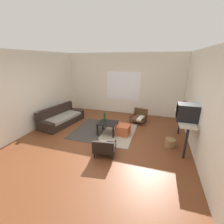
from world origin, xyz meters
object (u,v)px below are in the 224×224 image
(couch, at_px, (61,118))
(crt_television, at_px, (187,112))
(armchair_by_window, at_px, (139,117))
(clay_vase, at_px, (184,108))
(coffee_table, at_px, (108,125))
(console_shelf, at_px, (184,120))
(wicker_basket, at_px, (170,143))
(ottoman_orange, at_px, (123,130))
(glass_bottle, at_px, (105,117))
(armchair_striped_foreground, at_px, (104,147))

(couch, height_order, crt_television, crt_television)
(armchair_by_window, xyz_separation_m, clay_vase, (1.44, -0.93, 0.79))
(couch, distance_m, coffee_table, 2.04)
(couch, xyz_separation_m, console_shelf, (4.33, -0.26, 0.56))
(armchair_by_window, height_order, wicker_basket, armchair_by_window)
(coffee_table, bearing_deg, wicker_basket, -6.61)
(clay_vase, bearing_deg, ottoman_orange, -169.22)
(armchair_by_window, relative_size, glass_bottle, 2.28)
(coffee_table, height_order, ottoman_orange, coffee_table)
(ottoman_orange, distance_m, clay_vase, 2.02)
(console_shelf, bearing_deg, armchair_striped_foreground, -148.68)
(armchair_striped_foreground, height_order, glass_bottle, glass_bottle)
(wicker_basket, bearing_deg, ottoman_orange, 167.62)
(console_shelf, distance_m, crt_television, 0.43)
(glass_bottle, relative_size, wicker_basket, 1.05)
(armchair_by_window, distance_m, wicker_basket, 1.96)
(armchair_striped_foreground, relative_size, crt_television, 1.22)
(console_shelf, distance_m, clay_vase, 0.50)
(coffee_table, bearing_deg, glass_bottle, 136.25)
(couch, relative_size, coffee_table, 3.01)
(glass_bottle, bearing_deg, wicker_basket, -10.27)
(armchair_by_window, distance_m, console_shelf, 2.06)
(armchair_by_window, xyz_separation_m, armchair_striped_foreground, (-0.55, -2.58, 0.00))
(armchair_by_window, height_order, crt_television, crt_television)
(ottoman_orange, bearing_deg, clay_vase, 10.78)
(crt_television, xyz_separation_m, glass_bottle, (-2.48, 0.44, -0.57))
(coffee_table, bearing_deg, console_shelf, 0.01)
(crt_television, relative_size, clay_vase, 1.42)
(armchair_striped_foreground, xyz_separation_m, wicker_basket, (1.68, 0.98, -0.11))
(armchair_striped_foreground, xyz_separation_m, ottoman_orange, (0.19, 1.31, -0.06))
(glass_bottle, bearing_deg, crt_television, -9.95)
(couch, distance_m, wicker_basket, 4.05)
(armchair_by_window, height_order, armchair_striped_foreground, armchair_by_window)
(armchair_by_window, height_order, ottoman_orange, armchair_by_window)
(clay_vase, height_order, glass_bottle, clay_vase)
(couch, distance_m, console_shelf, 4.38)
(armchair_striped_foreground, distance_m, ottoman_orange, 1.32)
(coffee_table, height_order, clay_vase, clay_vase)
(ottoman_orange, height_order, wicker_basket, ottoman_orange)
(console_shelf, bearing_deg, ottoman_orange, 177.01)
(ottoman_orange, xyz_separation_m, crt_television, (1.80, -0.37, 0.94))
(coffee_table, relative_size, wicker_basket, 2.12)
(armchair_by_window, distance_m, ottoman_orange, 1.32)
(armchair_by_window, distance_m, armchair_striped_foreground, 2.63)
(coffee_table, height_order, armchair_by_window, armchair_by_window)
(armchair_striped_foreground, relative_size, glass_bottle, 2.03)
(armchair_by_window, bearing_deg, ottoman_orange, -105.87)
(armchair_by_window, xyz_separation_m, ottoman_orange, (-0.36, -1.27, -0.06))
(ottoman_orange, distance_m, crt_television, 2.06)
(glass_bottle, bearing_deg, armchair_by_window, 49.04)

